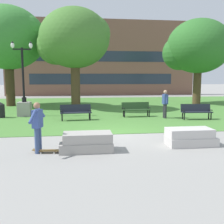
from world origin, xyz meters
name	(u,v)px	position (x,y,z in m)	size (l,w,h in m)	color
ground_plane	(118,134)	(0.00, 0.00, 0.00)	(140.00, 140.00, 0.00)	gray
grass_lawn	(100,108)	(0.00, 10.00, 0.01)	(40.00, 20.00, 0.02)	#4C8438
concrete_block_center	(87,142)	(-1.45, -2.44, 0.31)	(1.80, 0.90, 0.64)	#9E9991
concrete_block_left	(190,137)	(2.40, -2.18, 0.31)	(1.80, 0.90, 0.64)	#BCB7B2
person_skateboarder	(38,124)	(-3.08, -2.43, 0.97)	(0.36, 1.47, 1.71)	#384C7A
skateboard	(48,150)	(-2.76, -2.51, 0.09)	(1.03, 0.29, 0.14)	olive
park_bench_near_left	(76,111)	(-1.87, 4.03, 0.54)	(1.84, 0.69, 0.90)	#1E232D
park_bench_near_right	(136,108)	(1.91, 4.90, 0.54)	(1.83, 0.62, 0.90)	#284723
park_bench_far_right	(196,111)	(5.23, 3.39, 0.54)	(1.83, 0.65, 0.90)	#1E232D
lamp_post_left	(24,101)	(-5.17, 6.08, 0.99)	(1.32, 0.80, 4.72)	gray
tree_near_right	(198,47)	(9.14, 11.87, 5.18)	(6.00, 5.72, 7.67)	#4C3823
tree_far_left	(7,39)	(-7.59, 12.28, 5.67)	(6.51, 6.20, 8.37)	#42301E
tree_near_left	(74,39)	(-1.98, 9.56, 5.37)	(5.64, 5.37, 7.72)	#4C3823
trash_bin	(1,110)	(-6.48, 5.52, 0.50)	(0.49, 0.49, 0.96)	black
person_bystander_near_lawn	(165,102)	(3.52, 4.05, 0.98)	(0.27, 0.62, 1.71)	#28282D
building_facade_distant	(102,58)	(1.57, 24.50, 5.01)	(25.45, 1.03, 10.04)	brown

